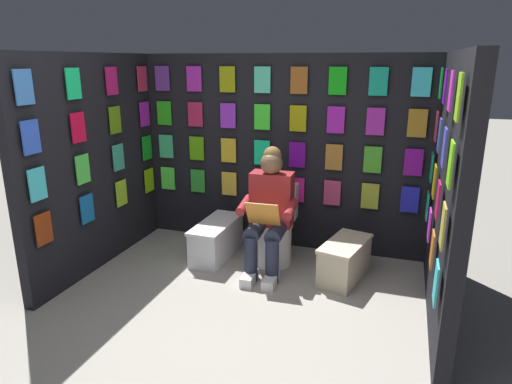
# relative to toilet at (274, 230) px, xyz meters

# --- Properties ---
(ground_plane) EXTENTS (30.00, 30.00, 0.00)m
(ground_plane) POSITION_rel_toilet_xyz_m (0.06, 1.56, -0.33)
(ground_plane) COLOR #9E998E
(display_wall_back) EXTENTS (3.13, 0.14, 2.03)m
(display_wall_back) POSITION_rel_toilet_xyz_m (0.06, -0.47, 0.69)
(display_wall_back) COLOR black
(display_wall_back) RESTS_ON ground
(display_wall_left) EXTENTS (0.14, 1.98, 2.03)m
(display_wall_left) POSITION_rel_toilet_xyz_m (-1.50, 0.57, 0.69)
(display_wall_left) COLOR black
(display_wall_left) RESTS_ON ground
(display_wall_right) EXTENTS (0.14, 1.98, 2.03)m
(display_wall_right) POSITION_rel_toilet_xyz_m (1.63, 0.57, 0.69)
(display_wall_right) COLOR black
(display_wall_right) RESTS_ON ground
(toilet) EXTENTS (0.41, 0.56, 0.77)m
(toilet) POSITION_rel_toilet_xyz_m (0.00, 0.00, 0.00)
(toilet) COLOR white
(toilet) RESTS_ON ground
(person_reading) EXTENTS (0.54, 0.70, 1.19)m
(person_reading) POSITION_rel_toilet_xyz_m (-0.01, 0.23, 0.27)
(person_reading) COLOR maroon
(person_reading) RESTS_ON ground
(comic_longbox_near) EXTENTS (0.33, 0.77, 0.38)m
(comic_longbox_near) POSITION_rel_toilet_xyz_m (0.58, 0.11, -0.14)
(comic_longbox_near) COLOR silver
(comic_longbox_near) RESTS_ON ground
(comic_longbox_far) EXTENTS (0.46, 0.71, 0.37)m
(comic_longbox_far) POSITION_rel_toilet_xyz_m (-0.74, 0.20, -0.14)
(comic_longbox_far) COLOR beige
(comic_longbox_far) RESTS_ON ground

